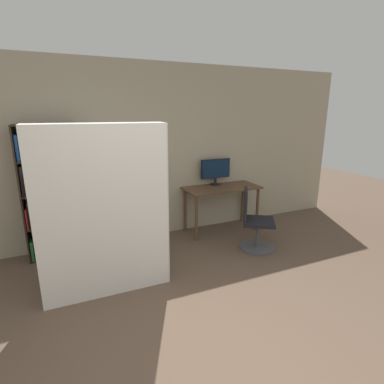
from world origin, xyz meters
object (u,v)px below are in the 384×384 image
(mattress_near, at_px, (105,213))
(office_chair, at_px, (254,226))
(monitor, at_px, (216,170))
(bookshelf, at_px, (44,191))

(mattress_near, bearing_deg, office_chair, 7.02)
(office_chair, bearing_deg, monitor, 96.84)
(mattress_near, bearing_deg, monitor, 32.31)
(office_chair, xyz_separation_m, mattress_near, (-2.13, -0.26, 0.58))
(bookshelf, xyz_separation_m, mattress_near, (0.62, -1.24, -0.00))
(monitor, height_order, mattress_near, mattress_near)
(monitor, distance_m, mattress_near, 2.38)
(office_chair, bearing_deg, bookshelf, 160.36)
(monitor, xyz_separation_m, bookshelf, (-2.63, -0.03, -0.09))
(monitor, xyz_separation_m, mattress_near, (-2.01, -1.27, -0.09))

